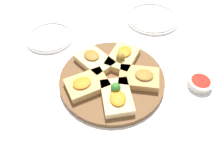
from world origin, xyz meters
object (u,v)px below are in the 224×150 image
plate_left (50,37)px  napkin_stack (14,144)px  plate_right (152,18)px  serving_board (112,79)px  dipping_bowl (200,83)px

plate_left → napkin_stack: plate_left is taller
plate_right → napkin_stack: size_ratio=1.77×
serving_board → napkin_stack: size_ratio=2.70×
serving_board → plate_right: (0.10, 0.39, -0.00)m
plate_right → napkin_stack: bearing=-115.4°
napkin_stack → dipping_bowl: (0.52, 0.33, 0.01)m
plate_right → napkin_stack: 0.75m
serving_board → dipping_bowl: bearing=8.8°
plate_left → dipping_bowl: bearing=-11.2°
serving_board → plate_left: 0.34m
serving_board → dipping_bowl: size_ratio=4.44×
dipping_bowl → plate_left: bearing=168.8°
plate_right → dipping_bowl: bearing=-60.4°
serving_board → plate_right: bearing=75.6°
napkin_stack → dipping_bowl: 0.62m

